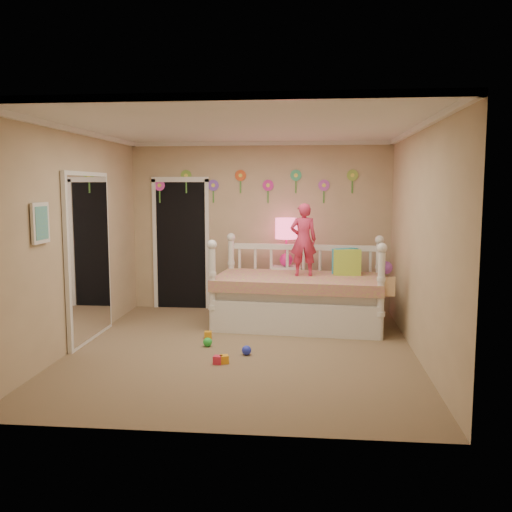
# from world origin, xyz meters

# --- Properties ---
(floor) EXTENTS (4.00, 4.50, 0.01)m
(floor) POSITION_xyz_m (0.00, 0.00, 0.00)
(floor) COLOR #7F684C
(floor) RESTS_ON ground
(ceiling) EXTENTS (4.00, 4.50, 0.01)m
(ceiling) POSITION_xyz_m (0.00, 0.00, 2.60)
(ceiling) COLOR white
(ceiling) RESTS_ON floor
(back_wall) EXTENTS (4.00, 0.01, 2.60)m
(back_wall) POSITION_xyz_m (0.00, 2.25, 1.30)
(back_wall) COLOR tan
(back_wall) RESTS_ON floor
(left_wall) EXTENTS (0.01, 4.50, 2.60)m
(left_wall) POSITION_xyz_m (-2.00, 0.00, 1.30)
(left_wall) COLOR tan
(left_wall) RESTS_ON floor
(right_wall) EXTENTS (0.01, 4.50, 2.60)m
(right_wall) POSITION_xyz_m (2.00, 0.00, 1.30)
(right_wall) COLOR tan
(right_wall) RESTS_ON floor
(crown_molding) EXTENTS (4.00, 4.50, 0.06)m
(crown_molding) POSITION_xyz_m (0.00, 0.00, 2.57)
(crown_molding) COLOR white
(crown_molding) RESTS_ON ceiling
(daybed) EXTENTS (2.41, 1.44, 1.25)m
(daybed) POSITION_xyz_m (0.63, 1.26, 0.63)
(daybed) COLOR white
(daybed) RESTS_ON floor
(pillow_turquoise) EXTENTS (0.37, 0.29, 0.36)m
(pillow_turquoise) POSITION_xyz_m (1.27, 1.54, 0.88)
(pillow_turquoise) COLOR #23A6B3
(pillow_turquoise) RESTS_ON daybed
(pillow_lime) EXTENTS (0.37, 0.14, 0.36)m
(pillow_lime) POSITION_xyz_m (1.29, 1.41, 0.87)
(pillow_lime) COLOR #A9CF3F
(pillow_lime) RESTS_ON daybed
(child) EXTENTS (0.39, 0.27, 1.00)m
(child) POSITION_xyz_m (0.68, 1.30, 1.20)
(child) COLOR #D53058
(child) RESTS_ON daybed
(nightstand) EXTENTS (0.45, 0.35, 0.73)m
(nightstand) POSITION_xyz_m (0.42, 1.98, 0.36)
(nightstand) COLOR white
(nightstand) RESTS_ON floor
(table_lamp) EXTENTS (0.33, 0.33, 0.73)m
(table_lamp) POSITION_xyz_m (0.42, 1.98, 1.21)
(table_lamp) COLOR #EC1F8B
(table_lamp) RESTS_ON nightstand
(closet_doorway) EXTENTS (0.90, 0.04, 2.07)m
(closet_doorway) POSITION_xyz_m (-1.25, 2.23, 1.03)
(closet_doorway) COLOR black
(closet_doorway) RESTS_ON back_wall
(flower_decals) EXTENTS (3.40, 0.02, 0.50)m
(flower_decals) POSITION_xyz_m (-0.09, 2.24, 1.94)
(flower_decals) COLOR #B2668C
(flower_decals) RESTS_ON back_wall
(mirror_closet) EXTENTS (0.07, 1.30, 2.10)m
(mirror_closet) POSITION_xyz_m (-1.96, 0.30, 1.05)
(mirror_closet) COLOR white
(mirror_closet) RESTS_ON left_wall
(wall_picture) EXTENTS (0.05, 0.34, 0.42)m
(wall_picture) POSITION_xyz_m (-1.97, -0.90, 1.55)
(wall_picture) COLOR white
(wall_picture) RESTS_ON left_wall
(hanging_bag) EXTENTS (0.20, 0.16, 0.36)m
(hanging_bag) POSITION_xyz_m (1.73, 0.66, 0.76)
(hanging_bag) COLOR beige
(hanging_bag) RESTS_ON daybed
(toy_scatter) EXTENTS (1.26, 1.51, 0.11)m
(toy_scatter) POSITION_xyz_m (-0.27, -0.14, 0.06)
(toy_scatter) COLOR #996666
(toy_scatter) RESTS_ON floor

